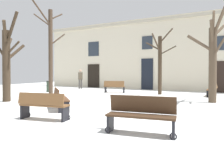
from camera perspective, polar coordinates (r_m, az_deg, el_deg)
ground_plane at (r=10.81m, az=-4.17°, el=-7.34°), size 34.10×34.10×0.00m
building_facade at (r=18.61m, az=9.94°, el=5.78°), size 21.31×0.60×6.15m
tree_foreground at (r=14.65m, az=12.78°, el=3.41°), size 2.13×1.83×4.28m
tree_center at (r=11.71m, az=25.52°, el=4.19°), size 1.87×2.43×4.46m
tree_left_of_center at (r=12.27m, az=-26.46°, el=3.64°), size 2.08×1.72×4.54m
tree_near_facade at (r=13.03m, az=-16.30°, el=6.44°), size 1.07×2.34×5.56m
litter_bin at (r=16.81m, az=-16.58°, el=-2.96°), size 0.44×0.44×0.84m
bench_near_center_tree at (r=5.42m, az=7.82°, el=-10.53°), size 1.77×0.73×0.94m
bench_by_litter_bin at (r=15.61m, az=0.65°, el=-3.14°), size 1.59×0.82×0.87m
bench_back_to_back_left at (r=7.20m, az=-18.00°, el=-7.82°), size 1.72×0.78×0.89m
bench_far_corner at (r=14.76m, az=25.53°, el=-3.50°), size 0.60×1.82×0.83m
bench_back_to_back_right at (r=9.04m, az=-13.84°, el=-6.12°), size 1.68×1.61×0.87m
person_crossing_plaza at (r=19.25m, az=-8.53°, el=-0.80°), size 0.43×0.42×1.75m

